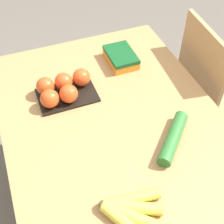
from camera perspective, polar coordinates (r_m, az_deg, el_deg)
ground_plane at (r=1.91m, az=0.00°, el=-16.35°), size 12.00×12.00×0.00m
dining_table at (r=1.36m, az=0.00°, el=-4.09°), size 1.16×0.88×0.76m
chair at (r=1.80m, az=17.49°, el=1.96°), size 0.45×0.43×0.96m
banana_bunch at (r=1.03m, az=3.24°, el=-17.69°), size 0.19×0.21×0.04m
tomato_pack at (r=1.35m, az=-9.00°, el=4.26°), size 0.17×0.25×0.09m
carrot_bag at (r=1.52m, az=1.64°, el=10.09°), size 0.18×0.12×0.06m
cucumber_near at (r=1.20m, az=11.13°, el=-4.66°), size 0.21×0.21×0.05m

